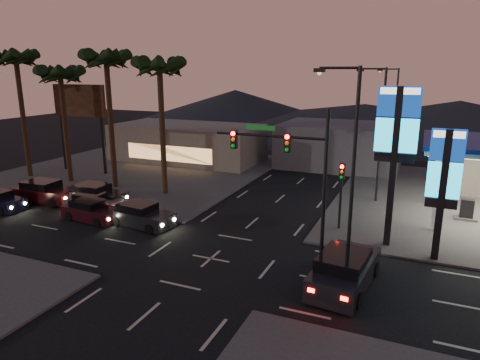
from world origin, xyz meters
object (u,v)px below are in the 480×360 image
at_px(car_lane_a_front, 141,215).
at_px(suv_station, 344,271).
at_px(pylon_sign_short, 444,175).
at_px(car_lane_a_mid, 91,211).
at_px(pylon_sign_tall, 396,136).
at_px(car_lane_b_mid, 95,195).
at_px(traffic_signal_mast, 292,162).
at_px(car_lane_b_front, 93,203).
at_px(car_lane_b_rear, 45,192).

relative_size(car_lane_a_front, suv_station, 0.86).
bearing_deg(pylon_sign_short, car_lane_a_mid, -174.11).
xyz_separation_m(pylon_sign_tall, car_lane_b_mid, (-20.84, -0.35, -5.68)).
bearing_deg(traffic_signal_mast, car_lane_b_mid, 168.88).
distance_m(car_lane_b_front, suv_station, 18.84).
distance_m(pylon_sign_short, car_lane_b_rear, 27.62).
distance_m(car_lane_a_front, car_lane_b_rear, 9.95).
bearing_deg(suv_station, car_lane_b_rear, 169.32).
xyz_separation_m(pylon_sign_tall, car_lane_a_front, (-14.99, -2.75, -5.71)).
relative_size(pylon_sign_tall, car_lane_b_mid, 1.87).
distance_m(car_lane_b_rear, suv_station, 23.84).
relative_size(traffic_signal_mast, car_lane_b_mid, 1.66).
height_order(car_lane_a_mid, car_lane_b_front, car_lane_a_mid).
xyz_separation_m(car_lane_a_front, car_lane_a_mid, (-3.68, -0.43, -0.05)).
bearing_deg(car_lane_a_front, pylon_sign_short, 5.73).
bearing_deg(car_lane_b_rear, traffic_signal_mast, -6.14).
relative_size(car_lane_b_front, car_lane_b_rear, 0.81).
bearing_deg(pylon_sign_short, traffic_signal_mast, -160.87).
height_order(car_lane_a_mid, car_lane_b_rear, car_lane_b_rear).
xyz_separation_m(car_lane_b_front, suv_station, (18.39, -4.07, 0.20)).
bearing_deg(car_lane_b_mid, pylon_sign_tall, 0.95).
bearing_deg(car_lane_b_front, pylon_sign_tall, 4.89).
relative_size(traffic_signal_mast, car_lane_b_front, 1.93).
height_order(car_lane_a_mid, car_lane_b_mid, car_lane_b_mid).
relative_size(traffic_signal_mast, car_lane_a_front, 1.72).
relative_size(car_lane_a_mid, car_lane_b_front, 1.04).
bearing_deg(pylon_sign_tall, car_lane_a_mid, -170.32).
height_order(traffic_signal_mast, car_lane_a_mid, traffic_signal_mast).
bearing_deg(pylon_sign_tall, car_lane_b_mid, -179.05).
height_order(traffic_signal_mast, car_lane_b_mid, traffic_signal_mast).
bearing_deg(car_lane_b_front, car_lane_b_mid, 127.29).
relative_size(car_lane_b_mid, car_lane_b_rear, 0.94).
relative_size(pylon_sign_tall, car_lane_b_front, 2.17).
height_order(car_lane_a_mid, suv_station, suv_station).
distance_m(traffic_signal_mast, car_lane_a_front, 11.23).
relative_size(car_lane_a_front, car_lane_b_mid, 0.97).
bearing_deg(car_lane_b_mid, car_lane_b_front, -52.71).
xyz_separation_m(pylon_sign_tall, traffic_signal_mast, (-4.74, -3.51, -1.17)).
bearing_deg(car_lane_a_mid, pylon_sign_short, 5.89).
bearing_deg(car_lane_a_front, car_lane_a_mid, -173.31).
bearing_deg(car_lane_b_mid, suv_station, -15.60).
xyz_separation_m(pylon_sign_tall, pylon_sign_short, (2.50, -1.00, -1.74)).
bearing_deg(car_lane_a_front, car_lane_b_mid, 157.64).
distance_m(pylon_sign_short, car_lane_a_front, 18.02).
xyz_separation_m(pylon_sign_short, suv_station, (-3.92, -4.77, -3.85)).
bearing_deg(car_lane_a_front, pylon_sign_tall, 10.41).
bearing_deg(traffic_signal_mast, car_lane_a_mid, 178.66).
height_order(car_lane_b_mid, car_lane_b_rear, car_lane_b_rear).
height_order(pylon_sign_short, suv_station, pylon_sign_short).
xyz_separation_m(traffic_signal_mast, suv_station, (3.33, -2.26, -4.42)).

